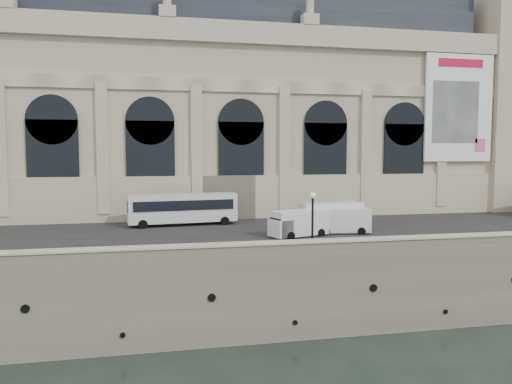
# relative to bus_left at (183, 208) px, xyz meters

# --- Properties ---
(ground) EXTENTS (260.00, 260.00, 0.00)m
(ground) POSITION_rel_bus_left_xyz_m (10.83, -18.15, -7.85)
(ground) COLOR black
(ground) RESTS_ON ground
(quay) EXTENTS (160.00, 70.00, 6.00)m
(quay) POSITION_rel_bus_left_xyz_m (10.83, 16.85, -4.85)
(quay) COLOR #79715D
(quay) RESTS_ON ground
(street) EXTENTS (160.00, 24.00, 0.06)m
(street) POSITION_rel_bus_left_xyz_m (10.83, -4.15, -1.82)
(street) COLOR #2D2D2D
(street) RESTS_ON quay
(parapet) EXTENTS (160.00, 1.40, 1.21)m
(parapet) POSITION_rel_bus_left_xyz_m (10.83, -17.55, -1.23)
(parapet) COLOR #79715D
(parapet) RESTS_ON quay
(museum) EXTENTS (69.00, 18.70, 29.10)m
(museum) POSITION_rel_bus_left_xyz_m (4.86, 12.71, 11.88)
(museum) COLOR #C0B194
(museum) RESTS_ON quay
(clock_pavilion) EXTENTS (13.00, 14.72, 36.70)m
(clock_pavilion) POSITION_rel_bus_left_xyz_m (44.83, 9.78, 15.57)
(clock_pavilion) COLOR #C0B194
(clock_pavilion) RESTS_ON quay
(bus_left) EXTENTS (11.36, 3.54, 3.29)m
(bus_left) POSITION_rel_bus_left_xyz_m (0.00, 0.00, 0.00)
(bus_left) COLOR silver
(bus_left) RESTS_ON quay
(van_b) EXTENTS (5.76, 3.67, 2.40)m
(van_b) POSITION_rel_bus_left_xyz_m (9.56, -9.20, -0.62)
(van_b) COLOR silver
(van_b) RESTS_ON quay
(van_c) EXTENTS (5.62, 2.86, 2.39)m
(van_c) POSITION_rel_bus_left_xyz_m (13.92, -8.09, -0.62)
(van_c) COLOR silver
(van_c) RESTS_ON quay
(box_truck) EXTENTS (7.20, 2.87, 2.85)m
(box_truck) POSITION_rel_bus_left_xyz_m (13.22, -6.97, -0.41)
(box_truck) COLOR silver
(box_truck) RESTS_ON quay
(lamp_right) EXTENTS (0.47, 0.47, 4.66)m
(lamp_right) POSITION_rel_bus_left_xyz_m (8.62, -16.51, 0.47)
(lamp_right) COLOR black
(lamp_right) RESTS_ON quay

